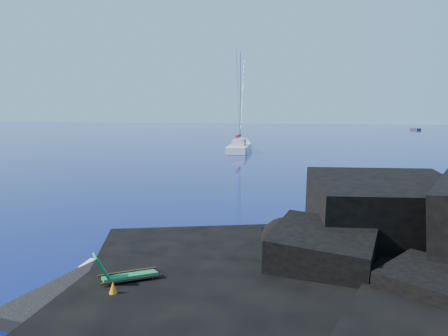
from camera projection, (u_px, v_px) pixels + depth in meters
The scene contains 9 objects.
ground at pixel (40, 295), 12.89m from camera, with size 400.00×400.00×0.00m, color #040640.
beach at pixel (190, 305), 12.21m from camera, with size 8.50×6.00×0.70m, color black.
surf_foam at pixel (243, 256), 16.39m from camera, with size 10.00×8.00×0.06m, color white, non-canonical shape.
sailboat at pixel (239, 152), 59.94m from camera, with size 2.72×12.95×13.58m, color silver, non-canonical shape.
deck_chair at pixel (130, 268), 12.45m from camera, with size 1.75×0.76×1.20m, color #176B38, non-canonical shape.
towel at pixel (263, 286), 12.62m from camera, with size 1.81×0.86×0.05m, color white.
sunbather at pixel (263, 281), 12.60m from camera, with size 1.71×0.42×0.23m, color tan, non-canonical shape.
marker_cone at pixel (113, 292), 11.47m from camera, with size 0.40×0.40×0.60m, color orange.
distant_boat_a at pixel (415, 130), 133.09m from camera, with size 1.33×4.27×0.57m, color #2B2A2F.
Camera 1 is at (8.44, -10.48, 5.36)m, focal length 35.00 mm.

